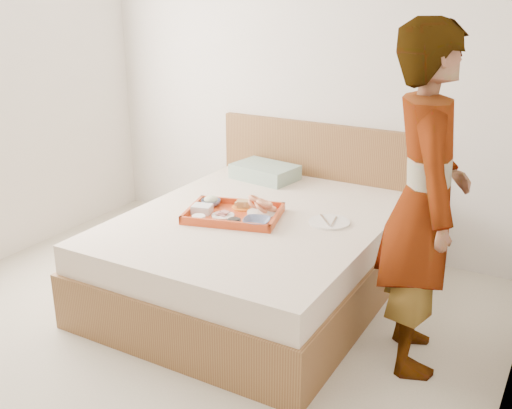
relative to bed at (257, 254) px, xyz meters
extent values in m
cube|color=beige|center=(-0.15, -1.00, -0.27)|extent=(3.50, 4.00, 0.01)
cube|color=silver|center=(-0.15, 1.00, 1.04)|extent=(3.50, 0.01, 2.60)
cube|color=brown|center=(0.00, 0.00, 0.00)|extent=(1.65, 2.00, 0.53)
cube|color=brown|center=(0.00, 0.97, 0.21)|extent=(1.65, 0.06, 0.95)
cube|color=#9BA898|center=(-0.34, 0.73, 0.32)|extent=(0.51, 0.38, 0.11)
cube|color=#C64F1C|center=(-0.12, -0.09, 0.29)|extent=(0.67, 0.56, 0.05)
cylinder|color=white|center=(0.03, 0.02, 0.29)|extent=(0.25, 0.25, 0.01)
imported|color=navy|center=(0.09, -0.17, 0.30)|extent=(0.20, 0.20, 0.04)
cylinder|color=black|center=(-0.03, -0.22, 0.30)|extent=(0.10, 0.10, 0.03)
cylinder|color=white|center=(-0.17, -0.14, 0.29)|extent=(0.18, 0.18, 0.01)
cylinder|color=orange|center=(-0.13, 0.05, 0.29)|extent=(0.17, 0.17, 0.01)
imported|color=navy|center=(-0.34, -0.01, 0.30)|extent=(0.16, 0.16, 0.04)
cube|color=silver|center=(-0.31, -0.16, 0.31)|extent=(0.14, 0.13, 0.05)
cylinder|color=white|center=(-0.26, -0.27, 0.30)|extent=(0.10, 0.10, 0.03)
cylinder|color=white|center=(0.45, 0.12, 0.27)|extent=(0.33, 0.33, 0.01)
imported|color=white|center=(1.10, -0.24, 0.63)|extent=(0.65, 0.77, 1.79)
camera|label=1|loc=(1.76, -3.11, 1.64)|focal=42.15mm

